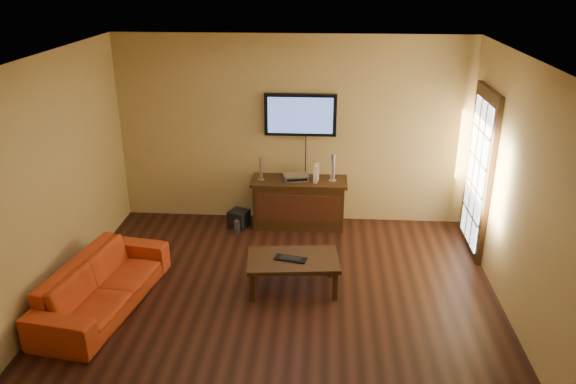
# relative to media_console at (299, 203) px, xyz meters

# --- Properties ---
(ground_plane) EXTENTS (5.00, 5.00, 0.00)m
(ground_plane) POSITION_rel_media_console_xyz_m (-0.12, -2.23, -0.36)
(ground_plane) COLOR black
(ground_plane) RESTS_ON ground
(room_walls) EXTENTS (5.00, 5.00, 5.00)m
(room_walls) POSITION_rel_media_console_xyz_m (-0.12, -1.61, 1.33)
(room_walls) COLOR tan
(room_walls) RESTS_ON ground
(french_door) EXTENTS (0.07, 1.02, 2.22)m
(french_door) POSITION_rel_media_console_xyz_m (2.34, -0.53, 0.69)
(french_door) COLOR black
(french_door) RESTS_ON ground
(media_console) EXTENTS (1.36, 0.52, 0.70)m
(media_console) POSITION_rel_media_console_xyz_m (0.00, 0.00, 0.00)
(media_console) COLOR black
(media_console) RESTS_ON ground
(television) EXTENTS (1.01, 0.08, 0.60)m
(television) POSITION_rel_media_console_xyz_m (0.00, 0.22, 1.24)
(television) COLOR black
(television) RESTS_ON ground
(coffee_table) EXTENTS (1.11, 0.73, 0.40)m
(coffee_table) POSITION_rel_media_console_xyz_m (0.02, -1.74, -0.01)
(coffee_table) COLOR black
(coffee_table) RESTS_ON ground
(sofa) EXTENTS (0.85, 1.96, 0.74)m
(sofa) POSITION_rel_media_console_xyz_m (-2.05, -2.26, 0.01)
(sofa) COLOR #BB3A14
(sofa) RESTS_ON ground
(speaker_left) EXTENTS (0.09, 0.09, 0.33)m
(speaker_left) POSITION_rel_media_console_xyz_m (-0.54, -0.03, 0.50)
(speaker_left) COLOR silver
(speaker_left) RESTS_ON media_console
(speaker_right) EXTENTS (0.11, 0.11, 0.39)m
(speaker_right) POSITION_rel_media_console_xyz_m (0.47, -0.00, 0.53)
(speaker_right) COLOR silver
(speaker_right) RESTS_ON media_console
(av_receiver) EXTENTS (0.38, 0.31, 0.08)m
(av_receiver) POSITION_rel_media_console_xyz_m (-0.05, 0.02, 0.39)
(av_receiver) COLOR silver
(av_receiver) RESTS_ON media_console
(game_console) EXTENTS (0.08, 0.18, 0.25)m
(game_console) POSITION_rel_media_console_xyz_m (0.24, -0.03, 0.47)
(game_console) COLOR white
(game_console) RESTS_ON media_console
(subwoofer) EXTENTS (0.33, 0.33, 0.25)m
(subwoofer) POSITION_rel_media_console_xyz_m (-0.87, -0.12, -0.23)
(subwoofer) COLOR black
(subwoofer) RESTS_ON ground
(bottle) EXTENTS (0.08, 0.08, 0.22)m
(bottle) POSITION_rel_media_console_xyz_m (-0.86, -0.36, -0.25)
(bottle) COLOR white
(bottle) RESTS_ON ground
(keyboard) EXTENTS (0.39, 0.22, 0.02)m
(keyboard) POSITION_rel_media_console_xyz_m (-0.01, -1.77, 0.06)
(keyboard) COLOR black
(keyboard) RESTS_ON coffee_table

